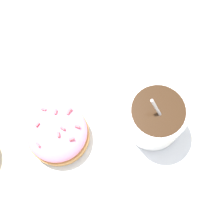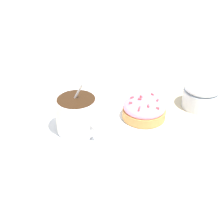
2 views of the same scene
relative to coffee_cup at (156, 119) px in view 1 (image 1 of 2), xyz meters
name	(u,v)px [view 1 (image 1 of 2)]	position (x,y,z in m)	size (l,w,h in m)	color
ground_plane	(107,128)	(0.07, 0.00, -0.04)	(3.00, 3.00, 0.00)	#C6B793
paper_napkin	(107,128)	(0.07, 0.00, -0.04)	(0.28, 0.27, 0.00)	white
coffee_cup	(156,119)	(0.00, 0.00, 0.00)	(0.08, 0.10, 0.10)	white
frosted_pastry	(58,133)	(0.14, 0.01, -0.02)	(0.09, 0.09, 0.05)	#C18442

